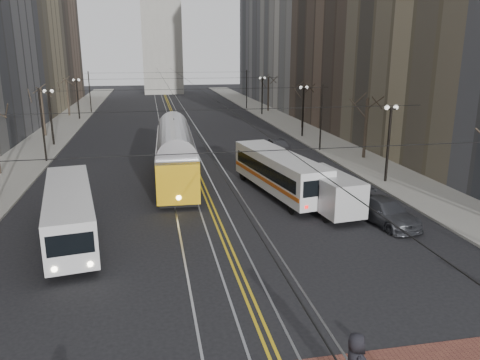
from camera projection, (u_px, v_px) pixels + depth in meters
name	position (u px, v px, depth m)	size (l,w,h in m)	color
ground	(268.00, 344.00, 15.91)	(260.00, 260.00, 0.00)	black
sidewalk_left	(54.00, 134.00, 55.75)	(5.00, 140.00, 0.15)	gray
sidewalk_right	(295.00, 127.00, 61.23)	(5.00, 140.00, 0.15)	gray
streetcar_rails	(180.00, 131.00, 58.51)	(4.80, 130.00, 0.02)	gray
centre_lines	(180.00, 131.00, 58.51)	(0.42, 130.00, 0.01)	gold
building_right_far	(287.00, 0.00, 96.67)	(16.00, 20.00, 40.00)	slate
lamp_posts	(191.00, 129.00, 42.38)	(27.60, 57.20, 5.60)	black
street_trees	(185.00, 120.00, 48.53)	(31.68, 53.28, 5.60)	#382D23
trolley_wires	(185.00, 111.00, 47.88)	(25.96, 120.00, 6.60)	black
transit_bus	(70.00, 214.00, 24.61)	(2.26, 10.84, 2.71)	silver
streetcar	(176.00, 159.00, 35.62)	(2.71, 14.60, 3.44)	gold
rear_bus	(279.00, 174.00, 32.39)	(2.37, 10.89, 2.84)	silver
cargo_van	(328.00, 193.00, 28.59)	(2.15, 5.60, 2.48)	#BDBDBD
sedan_grey	(279.00, 147.00, 44.32)	(2.03, 5.04, 1.72)	#45464D
sedan_parked	(386.00, 212.00, 26.92)	(1.99, 4.90, 1.42)	#3C3E43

